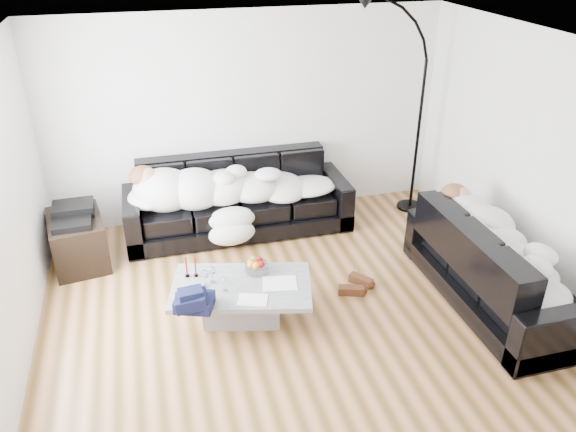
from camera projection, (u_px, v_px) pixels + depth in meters
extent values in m
plane|color=brown|center=(296.00, 307.00, 5.71)|extent=(5.00, 5.00, 0.00)
cube|color=silver|center=(248.00, 117.00, 7.02)|extent=(5.00, 0.02, 2.60)
cube|color=silver|center=(534.00, 165.00, 5.67)|extent=(0.02, 4.50, 2.60)
plane|color=white|center=(298.00, 46.00, 4.49)|extent=(5.00, 5.00, 0.00)
cube|color=black|center=(238.00, 197.00, 6.95)|extent=(2.75, 0.95, 0.90)
cube|color=black|center=(496.00, 264.00, 5.63)|extent=(0.93, 2.17, 0.88)
ellipsoid|color=#094045|center=(460.00, 210.00, 6.06)|extent=(0.42, 0.38, 0.20)
cube|color=#939699|center=(242.00, 301.00, 5.48)|extent=(1.48, 1.07, 0.39)
cylinder|color=white|center=(256.00, 265.00, 5.57)|extent=(0.29, 0.29, 0.14)
cylinder|color=white|center=(212.00, 275.00, 5.38)|extent=(0.09, 0.09, 0.18)
cylinder|color=white|center=(205.00, 278.00, 5.33)|extent=(0.09, 0.09, 0.18)
cylinder|color=white|center=(225.00, 284.00, 5.27)|extent=(0.07, 0.07, 0.15)
cylinder|color=maroon|center=(186.00, 267.00, 5.46)|extent=(0.05, 0.05, 0.22)
cylinder|color=maroon|center=(195.00, 267.00, 5.47)|extent=(0.05, 0.05, 0.21)
cube|color=silver|center=(280.00, 283.00, 5.40)|extent=(0.37, 0.31, 0.01)
cube|color=silver|center=(253.00, 300.00, 5.17)|extent=(0.32, 0.27, 0.01)
cube|color=black|center=(78.00, 240.00, 6.34)|extent=(0.69, 0.90, 0.57)
cube|color=black|center=(73.00, 213.00, 6.18)|extent=(0.45, 0.35, 0.13)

